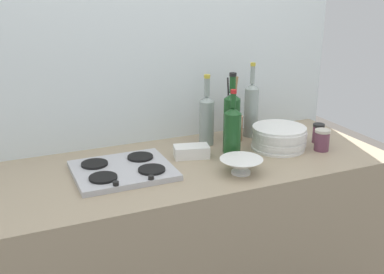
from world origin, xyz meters
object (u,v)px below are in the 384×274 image
(mixing_bowl, at_px, (241,165))
(butter_dish, at_px, (191,151))
(condiment_jar_rear, at_px, (322,140))
(utensil_crock, at_px, (233,126))
(condiment_jar_front, at_px, (318,133))
(plate_stack, at_px, (279,138))
(stovetop_hob, at_px, (123,170))
(wine_bottle_leftmost, at_px, (232,121))
(wine_bottle_mid_right, at_px, (232,133))
(wine_bottle_rightmost, at_px, (207,119))
(wine_bottle_mid_left, at_px, (251,109))

(mixing_bowl, distance_m, butter_dish, 0.28)
(mixing_bowl, relative_size, condiment_jar_rear, 1.77)
(mixing_bowl, bearing_deg, utensil_crock, 66.46)
(utensil_crock, relative_size, condiment_jar_front, 3.34)
(plate_stack, bearing_deg, stovetop_hob, 179.70)
(wine_bottle_leftmost, bearing_deg, wine_bottle_mid_right, -115.85)
(butter_dish, bearing_deg, wine_bottle_rightmost, 43.80)
(mixing_bowl, bearing_deg, plate_stack, 31.78)
(wine_bottle_mid_right, xyz_separation_m, condiment_jar_rear, (0.45, -0.07, -0.08))
(wine_bottle_mid_right, bearing_deg, plate_stack, 8.48)
(wine_bottle_mid_right, bearing_deg, utensil_crock, 60.88)
(wine_bottle_rightmost, distance_m, condiment_jar_rear, 0.56)
(condiment_jar_rear, bearing_deg, wine_bottle_leftmost, 158.70)
(plate_stack, height_order, mixing_bowl, plate_stack)
(utensil_crock, distance_m, condiment_jar_rear, 0.44)
(wine_bottle_mid_right, relative_size, mixing_bowl, 1.78)
(condiment_jar_front, bearing_deg, wine_bottle_mid_right, -176.28)
(condiment_jar_rear, bearing_deg, mixing_bowl, -169.54)
(utensil_crock, bearing_deg, stovetop_hob, -163.10)
(wine_bottle_rightmost, bearing_deg, stovetop_hob, -158.56)
(wine_bottle_leftmost, relative_size, wine_bottle_mid_left, 0.99)
(stovetop_hob, bearing_deg, condiment_jar_rear, -6.70)
(wine_bottle_rightmost, relative_size, mixing_bowl, 1.91)
(stovetop_hob, bearing_deg, condiment_jar_front, -0.74)
(stovetop_hob, height_order, wine_bottle_mid_right, wine_bottle_mid_right)
(butter_dish, distance_m, condiment_jar_front, 0.66)
(utensil_crock, bearing_deg, butter_dish, -154.71)
(stovetop_hob, xyz_separation_m, wine_bottle_mid_right, (0.49, -0.05, 0.11))
(mixing_bowl, height_order, condiment_jar_front, condiment_jar_front)
(butter_dish, bearing_deg, stovetop_hob, -170.83)
(plate_stack, xyz_separation_m, condiment_jar_rear, (0.17, -0.11, -0.00))
(stovetop_hob, distance_m, condiment_jar_front, 1.00)
(wine_bottle_rightmost, bearing_deg, plate_stack, -32.97)
(wine_bottle_leftmost, xyz_separation_m, condiment_jar_rear, (0.40, -0.16, -0.10))
(wine_bottle_mid_left, distance_m, mixing_bowl, 0.51)
(condiment_jar_front, bearing_deg, plate_stack, 177.76)
(butter_dish, relative_size, utensil_crock, 0.49)
(stovetop_hob, height_order, mixing_bowl, mixing_bowl)
(utensil_crock, bearing_deg, condiment_jar_front, -28.61)
(wine_bottle_rightmost, height_order, condiment_jar_rear, wine_bottle_rightmost)
(stovetop_hob, relative_size, condiment_jar_rear, 3.96)
(wine_bottle_mid_left, relative_size, utensil_crock, 1.18)
(plate_stack, distance_m, mixing_bowl, 0.37)
(wine_bottle_rightmost, xyz_separation_m, condiment_jar_front, (0.52, -0.20, -0.08))
(plate_stack, xyz_separation_m, condiment_jar_front, (0.22, -0.01, -0.00))
(wine_bottle_rightmost, relative_size, condiment_jar_rear, 3.39)
(stovetop_hob, distance_m, condiment_jar_rear, 0.95)
(condiment_jar_rear, bearing_deg, condiment_jar_front, 61.01)
(stovetop_hob, relative_size, wine_bottle_rightmost, 1.17)
(wine_bottle_mid_left, bearing_deg, condiment_jar_rear, -58.04)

